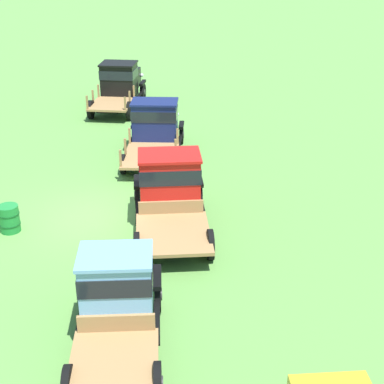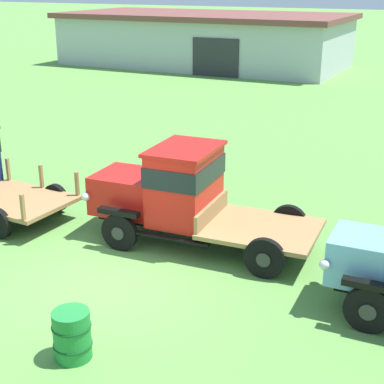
% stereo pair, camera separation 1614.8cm
% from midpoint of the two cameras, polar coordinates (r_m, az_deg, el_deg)
% --- Properties ---
extents(ground_plane, '(240.00, 240.00, 0.00)m').
position_cam_midpoint_polar(ground_plane, '(14.07, -42.56, -17.13)').
color(ground_plane, '#5B9342').
extents(farm_shed, '(20.11, 10.02, 3.65)m').
position_cam_midpoint_polar(farm_shed, '(41.52, -9.18, 12.19)').
color(farm_shed, '#B2B7BC').
rests_on(farm_shed, ground).
extents(vintage_truck_midrow_center, '(5.56, 2.51, 2.33)m').
position_cam_midpoint_polar(vintage_truck_midrow_center, '(14.04, -34.00, -9.30)').
color(vintage_truck_midrow_center, black).
rests_on(vintage_truck_midrow_center, ground).
extents(oil_drum_beside_row, '(0.65, 0.65, 0.86)m').
position_cam_midpoint_polar(oil_drum_beside_row, '(12.79, -51.86, -21.15)').
color(oil_drum_beside_row, '#1E7F33').
rests_on(oil_drum_beside_row, ground).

